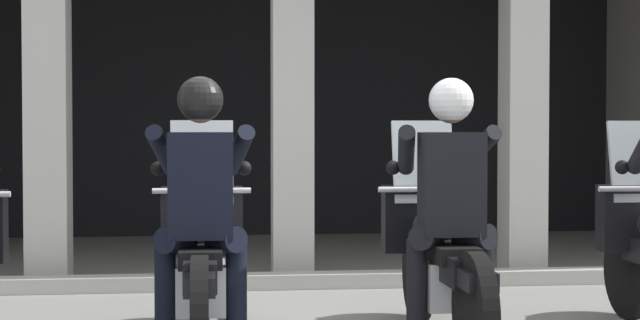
# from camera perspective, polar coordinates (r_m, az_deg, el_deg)

# --- Properties ---
(ground_plane) EXTENTS (80.00, 80.00, 0.00)m
(ground_plane) POSITION_cam_1_polar(r_m,az_deg,el_deg) (8.57, -2.00, -6.87)
(ground_plane) COLOR gray
(station_building) EXTENTS (9.34, 4.28, 3.24)m
(station_building) POSITION_cam_1_polar(r_m,az_deg,el_deg) (10.41, -2.65, 5.81)
(station_building) COLOR black
(station_building) RESTS_ON ground
(kerb_strip) EXTENTS (8.84, 0.24, 0.12)m
(kerb_strip) POSITION_cam_1_polar(r_m,az_deg,el_deg) (7.88, -1.36, -7.18)
(kerb_strip) COLOR #B7B5AD
(kerb_strip) RESTS_ON ground
(motorcycle_center_left) EXTENTS (0.62, 2.04, 1.35)m
(motorcycle_center_left) POSITION_cam_1_polar(r_m,az_deg,el_deg) (5.78, -7.06, -6.00)
(motorcycle_center_left) COLOR black
(motorcycle_center_left) RESTS_ON ground
(police_officer_center_left) EXTENTS (0.63, 0.61, 1.58)m
(police_officer_center_left) POSITION_cam_1_polar(r_m,az_deg,el_deg) (5.45, -7.12, -1.83)
(police_officer_center_left) COLOR black
(police_officer_center_left) RESTS_ON ground
(motorcycle_center_right) EXTENTS (0.62, 2.04, 1.35)m
(motorcycle_center_right) POSITION_cam_1_polar(r_m,az_deg,el_deg) (5.94, 7.08, -5.80)
(motorcycle_center_right) COLOR black
(motorcycle_center_right) RESTS_ON ground
(police_officer_center_right) EXTENTS (0.63, 0.61, 1.58)m
(police_officer_center_right) POSITION_cam_1_polar(r_m,az_deg,el_deg) (5.62, 7.76, -1.73)
(police_officer_center_right) COLOR black
(police_officer_center_right) RESTS_ON ground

